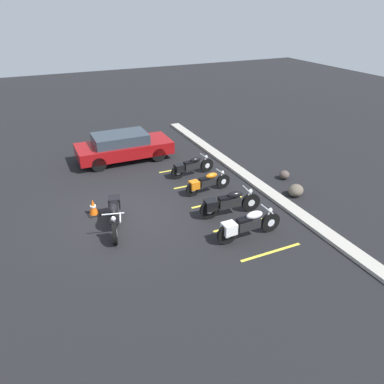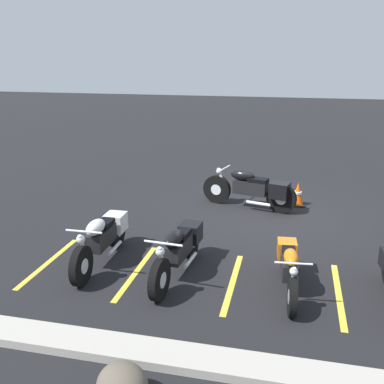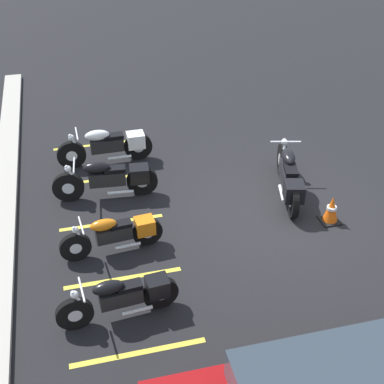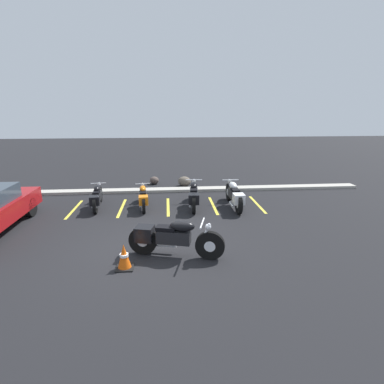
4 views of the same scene
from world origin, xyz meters
name	(u,v)px [view 1 (image 1 of 4)]	position (x,y,z in m)	size (l,w,h in m)	color
ground	(125,216)	(0.00, 0.00, 0.00)	(60.00, 60.00, 0.00)	black
motorcycle_black_featured	(114,213)	(0.48, -0.44, 0.50)	(2.36, 0.93, 0.94)	black
parked_bike_0	(191,166)	(-2.14, 3.48, 0.42)	(0.57, 2.01, 0.79)	black
parked_bike_1	(206,183)	(-0.47, 3.38, 0.41)	(0.56, 1.95, 0.77)	black
parked_bike_2	(227,203)	(1.38, 3.27, 0.47)	(0.63, 2.25, 0.89)	black
parked_bike_3	(246,225)	(2.85, 3.11, 0.47)	(0.64, 2.27, 0.89)	black
car_red	(123,146)	(-5.02, 1.37, 0.68)	(1.82, 4.31, 1.29)	black
concrete_curb	(260,185)	(0.00, 5.54, 0.06)	(18.00, 0.50, 0.12)	#A8A399
landscape_rock_0	(296,190)	(1.22, 6.36, 0.23)	(0.65, 0.56, 0.46)	brown
landscape_rock_1	(284,175)	(-0.21, 6.90, 0.18)	(0.42, 0.44, 0.36)	#4D413B
traffic_cone	(93,207)	(-0.60, -0.94, 0.28)	(0.40, 0.40, 0.59)	black
stall_line_0	(181,169)	(-2.97, 3.40, 0.00)	(0.10, 2.10, 0.00)	gold
stall_line_1	(198,184)	(-1.27, 3.40, 0.00)	(0.10, 2.10, 0.00)	gold
stall_line_2	(217,202)	(0.43, 3.40, 0.00)	(0.10, 2.10, 0.00)	gold
stall_line_3	(241,224)	(2.13, 3.40, 0.00)	(0.10, 2.10, 0.00)	gold
stall_line_4	(271,252)	(3.83, 3.40, 0.00)	(0.10, 2.10, 0.00)	gold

